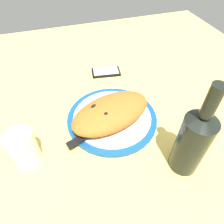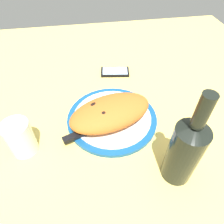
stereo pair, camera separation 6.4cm
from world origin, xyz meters
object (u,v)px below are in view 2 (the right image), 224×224
(plate, at_px, (112,118))
(calzone, at_px, (110,112))
(water_glass, at_px, (21,139))
(smartphone, at_px, (115,72))
(knife, at_px, (89,130))
(wine_bottle, at_px, (185,150))
(fork, at_px, (100,106))

(plate, height_order, calzone, calzone)
(plate, xyz_separation_m, water_glass, (0.26, 0.07, 0.04))
(calzone, bearing_deg, water_glass, 12.99)
(plate, xyz_separation_m, smartphone, (-0.05, -0.25, -0.00))
(plate, relative_size, knife, 1.25)
(water_glass, bearing_deg, wine_bottle, 160.59)
(wine_bottle, bearing_deg, knife, -37.64)
(plate, xyz_separation_m, calzone, (0.01, 0.01, 0.04))
(knife, relative_size, water_glass, 2.18)
(fork, bearing_deg, wine_bottle, 122.19)
(smartphone, bearing_deg, knife, 66.56)
(calzone, bearing_deg, knife, 27.92)
(water_glass, relative_size, wine_bottle, 0.39)
(fork, xyz_separation_m, water_glass, (0.23, 0.12, 0.03))
(plate, height_order, smartphone, plate)
(plate, distance_m, smartphone, 0.26)
(smartphone, xyz_separation_m, wine_bottle, (-0.08, 0.46, 0.10))
(calzone, xyz_separation_m, knife, (0.07, 0.04, -0.03))
(plate, bearing_deg, knife, 32.63)
(knife, xyz_separation_m, smartphone, (-0.13, -0.30, -0.01))
(calzone, distance_m, water_glass, 0.26)
(plate, xyz_separation_m, fork, (0.03, -0.05, 0.01))
(water_glass, xyz_separation_m, wine_bottle, (-0.39, 0.14, 0.06))
(fork, xyz_separation_m, smartphone, (-0.09, -0.20, -0.01))
(plate, xyz_separation_m, wine_bottle, (-0.13, 0.21, 0.10))
(fork, distance_m, smartphone, 0.22)
(knife, bearing_deg, water_glass, 6.77)
(plate, height_order, fork, fork)
(fork, relative_size, knife, 0.78)
(wine_bottle, bearing_deg, calzone, -54.86)
(calzone, height_order, knife, calzone)
(smartphone, bearing_deg, wine_bottle, 99.62)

